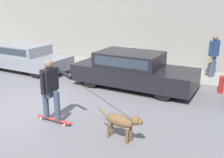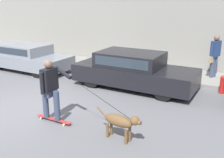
% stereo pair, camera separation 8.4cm
% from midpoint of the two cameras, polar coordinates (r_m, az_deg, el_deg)
% --- Properties ---
extents(ground_plane, '(36.00, 36.00, 0.00)m').
position_cam_midpoint_polar(ground_plane, '(8.43, -19.06, -6.37)').
color(ground_plane, slate).
extents(back_wall, '(32.00, 0.30, 5.65)m').
position_cam_midpoint_polar(back_wall, '(13.45, 1.92, 15.32)').
color(back_wall, gray).
rests_on(back_wall, ground_plane).
extents(sidewalk_curb, '(30.00, 2.15, 0.16)m').
position_cam_midpoint_polar(sidewalk_curb, '(12.73, -0.61, 2.73)').
color(sidewalk_curb, gray).
rests_on(sidewalk_curb, ground_plane).
extents(parked_car_0, '(4.58, 1.75, 1.21)m').
position_cam_midpoint_polar(parked_car_0, '(12.99, -18.93, 4.51)').
color(parked_car_0, black).
rests_on(parked_car_0, ground_plane).
extents(parked_car_1, '(4.58, 1.88, 1.34)m').
position_cam_midpoint_polar(parked_car_1, '(9.83, 4.27, 1.86)').
color(parked_car_1, black).
rests_on(parked_car_1, ground_plane).
extents(dog, '(1.26, 0.40, 0.72)m').
position_cam_midpoint_polar(dog, '(6.19, 1.66, -9.25)').
color(dog, brown).
rests_on(dog, ground_plane).
extents(skateboarder, '(2.98, 0.65, 1.72)m').
position_cam_midpoint_polar(skateboarder, '(7.08, -13.57, -1.93)').
color(skateboarder, beige).
rests_on(skateboarder, ground_plane).
extents(pedestrian_with_bag, '(0.39, 0.68, 1.71)m').
position_cam_midpoint_polar(pedestrian_with_bag, '(11.30, 21.03, 5.13)').
color(pedestrian_with_bag, '#3D4760').
rests_on(pedestrian_with_bag, sidewalk_curb).
extents(fire_hydrant, '(0.18, 0.18, 0.66)m').
position_cam_midpoint_polar(fire_hydrant, '(10.01, 22.49, -0.96)').
color(fire_hydrant, red).
rests_on(fire_hydrant, ground_plane).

